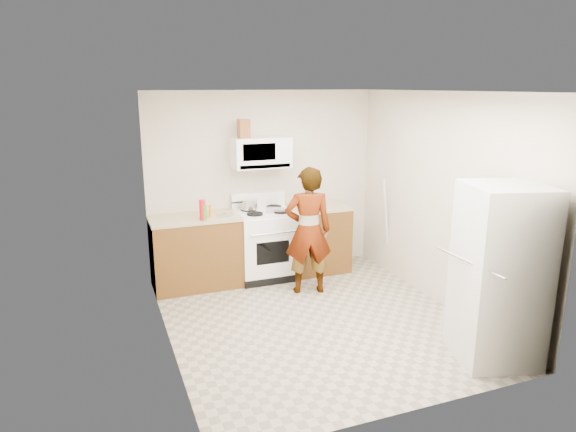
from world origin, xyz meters
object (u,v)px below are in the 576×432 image
gas_range (265,243)px  fridge (499,274)px  kettle (312,197)px  saucepan (249,204)px  microwave (261,152)px  person (308,231)px

gas_range → fridge: 3.16m
fridge → kettle: bearing=116.5°
fridge → gas_range: bearing=131.2°
kettle → saucepan: size_ratio=0.87×
microwave → fridge: 3.36m
person → saucepan: size_ratio=7.26×
fridge → saucepan: 3.32m
gas_range → fridge: (1.37, -2.83, 0.36)m
kettle → saucepan: (-0.95, -0.08, -0.02)m
fridge → saucepan: bearing=133.2°
microwave → kettle: 1.02m
gas_range → microwave: (0.00, 0.13, 1.21)m
gas_range → microwave: microwave is taller
microwave → kettle: microwave is taller
microwave → person: 1.26m
person → kettle: (0.43, 0.87, 0.23)m
gas_range → kettle: (0.77, 0.19, 0.55)m
kettle → saucepan: 0.96m
gas_range → fridge: size_ratio=0.66×
gas_range → saucepan: 0.57m
person → saucepan: bearing=-42.3°
microwave → person: size_ratio=0.47×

